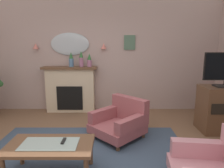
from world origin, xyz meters
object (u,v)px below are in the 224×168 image
at_px(wall_mirror, 70,44).
at_px(wall_sconce_left, 36,46).
at_px(mantel_vase_right, 72,60).
at_px(mantel_vase_centre, 82,59).
at_px(mantel_vase_left, 90,60).
at_px(coffee_table, 50,148).
at_px(wall_sconce_right, 104,46).
at_px(armchair_near_fireplace, 121,121).
at_px(tv_cabinet, 222,109).
at_px(tv_remote, 64,141).
at_px(fireplace, 71,90).
at_px(framed_picture, 130,42).

xyz_separation_m(wall_mirror, wall_sconce_left, (-0.85, -0.05, -0.05)).
distance_m(mantel_vase_right, mantel_vase_centre, 0.25).
distance_m(mantel_vase_left, wall_sconce_left, 1.40).
relative_size(mantel_vase_right, wall_sconce_left, 2.57).
relative_size(mantel_vase_centre, coffee_table, 0.35).
distance_m(mantel_vase_left, wall_sconce_right, 0.50).
bearing_deg(mantel_vase_left, armchair_near_fireplace, -63.31).
bearing_deg(coffee_table, armchair_near_fireplace, 50.32).
relative_size(mantel_vase_left, tv_cabinet, 0.37).
bearing_deg(mantel_vase_left, wall_sconce_right, 18.92).
distance_m(mantel_vase_centre, mantel_vase_left, 0.20).
height_order(mantel_vase_right, tv_remote, mantel_vase_right).
relative_size(fireplace, tv_remote, 8.50).
bearing_deg(wall_sconce_right, framed_picture, 5.27).
distance_m(wall_mirror, coffee_table, 3.07).
bearing_deg(armchair_near_fireplace, framed_picture, 80.26).
relative_size(coffee_table, tv_cabinet, 1.22).
bearing_deg(coffee_table, framed_picture, 65.98).
bearing_deg(wall_mirror, tv_cabinet, -23.08).
relative_size(framed_picture, coffee_table, 0.33).
bearing_deg(mantel_vase_centre, mantel_vase_right, 180.00).
height_order(mantel_vase_right, wall_sconce_right, wall_sconce_right).
distance_m(wall_mirror, tv_cabinet, 3.70).
distance_m(wall_sconce_left, wall_sconce_right, 1.70).
height_order(fireplace, coffee_table, fireplace).
bearing_deg(mantel_vase_right, wall_sconce_left, 172.41).
bearing_deg(tv_cabinet, mantel_vase_left, 156.15).
bearing_deg(tv_cabinet, coffee_table, -154.55).
bearing_deg(armchair_near_fireplace, tv_remote, -125.80).
bearing_deg(mantel_vase_right, armchair_near_fireplace, -50.79).
bearing_deg(fireplace, tv_cabinet, -20.90).
bearing_deg(coffee_table, fireplace, 95.77).
relative_size(wall_sconce_right, armchair_near_fireplace, 0.12).
bearing_deg(wall_sconce_left, tv_remote, -64.32).
distance_m(mantel_vase_right, tv_remote, 2.71).
bearing_deg(wall_mirror, wall_sconce_right, -3.37).
relative_size(mantel_vase_right, armchair_near_fireplace, 0.31).
distance_m(wall_sconce_left, armchair_near_fireplace, 2.92).
height_order(mantel_vase_centre, coffee_table, mantel_vase_centre).
xyz_separation_m(wall_sconce_right, coffee_table, (-0.59, -2.71, -1.28)).
height_order(fireplace, tv_cabinet, fireplace).
relative_size(mantel_vase_centre, tv_remote, 2.40).
distance_m(fireplace, wall_mirror, 1.15).
bearing_deg(coffee_table, tv_cabinet, 25.45).
height_order(mantel_vase_right, wall_sconce_left, wall_sconce_left).
distance_m(mantel_vase_right, armchair_near_fireplace, 2.12).
relative_size(wall_mirror, wall_sconce_right, 6.86).
distance_m(mantel_vase_centre, coffee_table, 2.77).
xyz_separation_m(mantel_vase_centre, tv_cabinet, (2.90, -1.19, -0.90)).
xyz_separation_m(framed_picture, coffee_table, (-1.24, -2.77, -1.37)).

